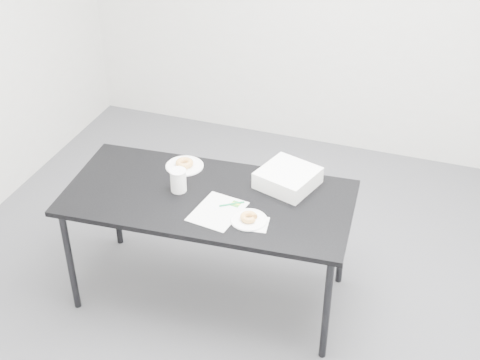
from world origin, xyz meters
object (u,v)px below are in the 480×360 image
(table, at_px, (208,204))
(pen, at_px, (232,204))
(plate_near, at_px, (249,220))
(bakery_box, at_px, (288,178))
(donut_far, at_px, (184,163))
(plate_far, at_px, (185,166))
(donut_near, at_px, (249,217))
(coffee_cup, at_px, (178,180))
(scorecard, at_px, (218,211))

(table, relative_size, pen, 11.85)
(pen, relative_size, plate_near, 0.71)
(bakery_box, bearing_deg, donut_far, -161.54)
(plate_near, bearing_deg, table, 153.73)
(donut_far, height_order, bakery_box, bakery_box)
(pen, xyz_separation_m, plate_far, (-0.41, 0.29, -0.00))
(donut_near, height_order, donut_far, donut_far)
(coffee_cup, bearing_deg, donut_far, 105.88)
(scorecard, height_order, plate_near, plate_near)
(coffee_cup, xyz_separation_m, bakery_box, (0.58, 0.26, -0.02))
(plate_near, bearing_deg, pen, 142.09)
(table, bearing_deg, scorecard, -53.49)
(coffee_cup, bearing_deg, plate_far, 105.88)
(pen, relative_size, coffee_cup, 1.04)
(table, height_order, donut_far, donut_far)
(plate_near, bearing_deg, coffee_cup, 163.35)
(scorecard, relative_size, plate_near, 1.52)
(donut_near, distance_m, coffee_cup, 0.50)
(donut_near, distance_m, donut_far, 0.68)
(plate_far, distance_m, donut_far, 0.02)
(plate_near, height_order, plate_far, plate_near)
(plate_near, xyz_separation_m, coffee_cup, (-0.48, 0.14, 0.06))
(scorecard, bearing_deg, donut_far, 142.32)
(donut_far, relative_size, coffee_cup, 0.79)
(donut_far, bearing_deg, pen, -34.70)
(pen, height_order, bakery_box, bakery_box)
(scorecard, xyz_separation_m, coffee_cup, (-0.29, 0.12, 0.07))
(table, xyz_separation_m, donut_near, (0.30, -0.15, 0.08))
(scorecard, height_order, bakery_box, bakery_box)
(plate_near, height_order, donut_far, donut_far)
(donut_far, xyz_separation_m, coffee_cup, (0.07, -0.25, 0.04))
(scorecard, relative_size, donut_far, 2.84)
(scorecard, relative_size, bakery_box, 1.02)
(plate_near, distance_m, donut_near, 0.02)
(table, xyz_separation_m, plate_near, (0.30, -0.15, 0.06))
(table, distance_m, donut_near, 0.34)
(donut_near, xyz_separation_m, coffee_cup, (-0.48, 0.14, 0.05))
(plate_near, distance_m, plate_far, 0.68)
(table, bearing_deg, plate_near, -30.43)
(plate_near, relative_size, bakery_box, 0.67)
(donut_near, bearing_deg, pen, 142.09)
(plate_far, xyz_separation_m, coffee_cup, (0.07, -0.25, 0.07))
(donut_far, relative_size, bakery_box, 0.36)
(pen, bearing_deg, donut_near, -72.71)
(table, distance_m, plate_near, 0.34)
(scorecard, bearing_deg, table, 138.87)
(scorecard, height_order, plate_far, plate_far)
(pen, distance_m, bakery_box, 0.39)
(table, relative_size, scorecard, 5.50)
(table, xyz_separation_m, bakery_box, (0.40, 0.26, 0.11))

